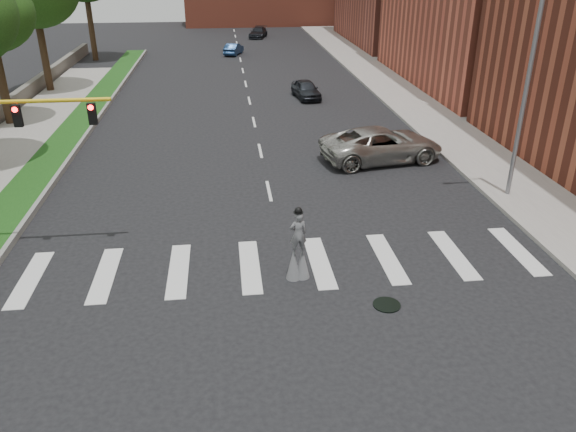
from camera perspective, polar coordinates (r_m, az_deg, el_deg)
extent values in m
plane|color=black|center=(19.83, 0.00, -6.37)|extent=(160.00, 160.00, 0.00)
cube|color=#154112|center=(39.35, -20.63, 8.57)|extent=(2.00, 60.00, 0.25)
cube|color=gray|center=(39.10, -19.13, 8.72)|extent=(0.20, 60.00, 0.28)
cube|color=gray|center=(45.37, 12.42, 11.62)|extent=(5.00, 90.00, 0.18)
cylinder|color=black|center=(18.71, 10.00, -8.87)|extent=(0.90, 0.90, 0.04)
cylinder|color=slate|center=(26.83, 22.86, 10.65)|extent=(0.20, 0.20, 9.00)
cylinder|color=gold|center=(21.29, -24.52, 10.57)|extent=(5.20, 0.14, 0.14)
cube|color=black|center=(21.59, -25.81, 9.12)|extent=(0.28, 0.18, 0.75)
cylinder|color=#FF0C0C|center=(21.45, -26.01, 9.69)|extent=(0.18, 0.06, 0.18)
cube|color=black|center=(20.91, -19.27, 9.77)|extent=(0.28, 0.18, 0.75)
cylinder|color=#FF0C0C|center=(20.76, -19.42, 10.35)|extent=(0.18, 0.06, 0.18)
cylinder|color=black|center=(19.70, 1.46, -5.06)|extent=(0.07, 0.07, 0.91)
cylinder|color=black|center=(19.63, 0.56, -5.18)|extent=(0.07, 0.07, 0.91)
cone|color=#5D5D62|center=(19.64, 1.47, -4.77)|extent=(0.52, 0.52, 1.14)
cone|color=#5D5D62|center=(19.57, 0.56, -4.89)|extent=(0.52, 0.52, 1.14)
imported|color=#5D5D62|center=(19.05, 1.04, -1.84)|extent=(0.63, 0.46, 1.62)
sphere|color=black|center=(18.67, 1.06, 0.53)|extent=(0.26, 0.26, 0.26)
cylinder|color=black|center=(18.69, 1.06, 0.39)|extent=(0.34, 0.34, 0.02)
cube|color=yellow|center=(18.97, 0.94, -0.46)|extent=(0.22, 0.05, 0.10)
imported|color=#A9A7A0|center=(31.04, 9.51, 7.17)|extent=(7.03, 4.09, 1.84)
imported|color=black|center=(44.56, 1.84, 12.73)|extent=(2.17, 4.24, 1.38)
imported|color=navy|center=(64.68, -5.55, 16.53)|extent=(2.37, 3.97, 1.24)
imported|color=black|center=(77.70, -3.04, 18.12)|extent=(3.00, 4.90, 1.33)
cylinder|color=black|center=(41.07, -27.05, 11.98)|extent=(0.56, 0.56, 5.60)
cylinder|color=black|center=(50.06, -23.54, 14.91)|extent=(0.56, 0.56, 6.13)
cylinder|color=black|center=(63.94, -19.39, 17.80)|extent=(0.56, 0.56, 6.97)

